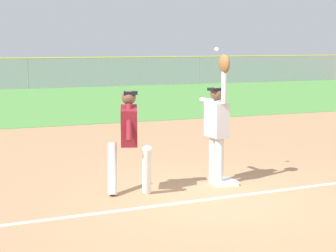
{
  "coord_description": "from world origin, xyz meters",
  "views": [
    {
      "loc": [
        -3.78,
        -7.77,
        2.46
      ],
      "look_at": [
        -0.37,
        1.0,
        1.05
      ],
      "focal_mm": 59.05,
      "sensor_mm": 36.0,
      "label": 1
    }
  ],
  "objects_px": {
    "first_base": "(225,182)",
    "baseball": "(217,49)",
    "fielder": "(217,122)",
    "parked_car_blue": "(26,74)",
    "parked_car_red": "(195,70)",
    "runner": "(129,135)",
    "parked_car_black": "(126,72)"
  },
  "relations": [
    {
      "from": "parked_car_black",
      "to": "parked_car_red",
      "type": "xyz_separation_m",
      "value": [
        5.1,
        0.52,
        0.0
      ]
    },
    {
      "from": "parked_car_red",
      "to": "fielder",
      "type": "bearing_deg",
      "value": -114.45
    },
    {
      "from": "runner",
      "to": "parked_car_blue",
      "type": "height_order",
      "value": "runner"
    },
    {
      "from": "fielder",
      "to": "first_base",
      "type": "bearing_deg",
      "value": 155.09
    },
    {
      "from": "fielder",
      "to": "runner",
      "type": "height_order",
      "value": "fielder"
    },
    {
      "from": "parked_car_black",
      "to": "first_base",
      "type": "bearing_deg",
      "value": -97.65
    },
    {
      "from": "first_base",
      "to": "parked_car_blue",
      "type": "height_order",
      "value": "parked_car_blue"
    },
    {
      "from": "parked_car_blue",
      "to": "first_base",
      "type": "bearing_deg",
      "value": -91.7
    },
    {
      "from": "parked_car_blue",
      "to": "parked_car_red",
      "type": "height_order",
      "value": "same"
    },
    {
      "from": "first_base",
      "to": "baseball",
      "type": "height_order",
      "value": "baseball"
    },
    {
      "from": "runner",
      "to": "baseball",
      "type": "relative_size",
      "value": 23.24
    },
    {
      "from": "first_base",
      "to": "runner",
      "type": "xyz_separation_m",
      "value": [
        -1.76,
        -0.05,
        0.96
      ]
    },
    {
      "from": "runner",
      "to": "parked_car_red",
      "type": "height_order",
      "value": "runner"
    },
    {
      "from": "fielder",
      "to": "parked_car_blue",
      "type": "relative_size",
      "value": 0.51
    },
    {
      "from": "runner",
      "to": "parked_car_black",
      "type": "bearing_deg",
      "value": 90.59
    },
    {
      "from": "fielder",
      "to": "parked_car_red",
      "type": "xyz_separation_m",
      "value": [
        11.1,
        25.77,
        -0.45
      ]
    },
    {
      "from": "first_base",
      "to": "parked_car_blue",
      "type": "distance_m",
      "value": 25.35
    },
    {
      "from": "baseball",
      "to": "parked_car_red",
      "type": "height_order",
      "value": "baseball"
    },
    {
      "from": "baseball",
      "to": "parked_car_black",
      "type": "height_order",
      "value": "baseball"
    },
    {
      "from": "first_base",
      "to": "fielder",
      "type": "height_order",
      "value": "fielder"
    },
    {
      "from": "first_base",
      "to": "baseball",
      "type": "bearing_deg",
      "value": 87.25
    },
    {
      "from": "fielder",
      "to": "runner",
      "type": "bearing_deg",
      "value": -1.81
    },
    {
      "from": "parked_car_blue",
      "to": "parked_car_black",
      "type": "distance_m",
      "value": 6.17
    },
    {
      "from": "baseball",
      "to": "parked_car_red",
      "type": "bearing_deg",
      "value": 66.68
    },
    {
      "from": "baseball",
      "to": "parked_car_blue",
      "type": "relative_size",
      "value": 0.02
    },
    {
      "from": "runner",
      "to": "baseball",
      "type": "bearing_deg",
      "value": 32.44
    },
    {
      "from": "fielder",
      "to": "parked_car_blue",
      "type": "bearing_deg",
      "value": -94.84
    },
    {
      "from": "fielder",
      "to": "parked_car_red",
      "type": "height_order",
      "value": "fielder"
    },
    {
      "from": "fielder",
      "to": "parked_car_blue",
      "type": "xyz_separation_m",
      "value": [
        -0.16,
        25.29,
        -0.45
      ]
    },
    {
      "from": "runner",
      "to": "parked_car_red",
      "type": "distance_m",
      "value": 28.83
    },
    {
      "from": "fielder",
      "to": "runner",
      "type": "distance_m",
      "value": 1.63
    },
    {
      "from": "baseball",
      "to": "parked_car_blue",
      "type": "height_order",
      "value": "baseball"
    }
  ]
}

